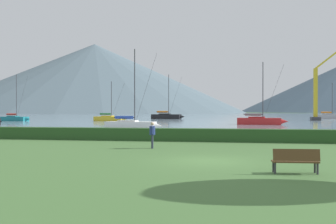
# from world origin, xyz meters

# --- Properties ---
(ground_plane) EXTENTS (1000.00, 1000.00, 0.00)m
(ground_plane) POSITION_xyz_m (0.00, 0.00, 0.00)
(ground_plane) COLOR #477038
(harbor_water) EXTENTS (320.00, 246.00, 0.00)m
(harbor_water) POSITION_xyz_m (0.00, 137.00, 0.00)
(harbor_water) COLOR gray
(harbor_water) RESTS_ON ground_plane
(hedge_line) EXTENTS (80.00, 1.20, 0.97)m
(hedge_line) POSITION_xyz_m (0.00, 11.00, 0.49)
(hedge_line) COLOR #284C23
(hedge_line) RESTS_ON ground_plane
(sailboat_slip_2) EXTENTS (8.20, 3.03, 9.78)m
(sailboat_slip_2) POSITION_xyz_m (28.32, 89.42, 0.67)
(sailboat_slip_2) COLOR #9E9EA3
(sailboat_slip_2) RESTS_ON harbor_water
(sailboat_slip_3) EXTENTS (8.15, 3.26, 10.21)m
(sailboat_slip_3) POSITION_xyz_m (5.94, 44.72, 0.67)
(sailboat_slip_3) COLOR red
(sailboat_slip_3) RESTS_ON harbor_water
(sailboat_slip_5) EXTENTS (7.14, 2.59, 9.89)m
(sailboat_slip_5) POSITION_xyz_m (-10.93, 26.75, 0.60)
(sailboat_slip_5) COLOR white
(sailboat_slip_5) RESTS_ON harbor_water
(sailboat_slip_6) EXTENTS (7.42, 2.79, 8.51)m
(sailboat_slip_6) POSITION_xyz_m (-24.30, 58.68, 0.60)
(sailboat_slip_6) COLOR gold
(sailboat_slip_6) RESTS_ON harbor_water
(sailboat_slip_7) EXTENTS (7.02, 2.79, 10.03)m
(sailboat_slip_7) POSITION_xyz_m (-44.54, 55.72, 0.59)
(sailboat_slip_7) COLOR #19707A
(sailboat_slip_7) RESTS_ON harbor_water
(sailboat_slip_8) EXTENTS (9.11, 3.59, 11.79)m
(sailboat_slip_8) POSITION_xyz_m (-15.39, 79.63, 0.75)
(sailboat_slip_8) COLOR black
(sailboat_slip_8) RESTS_ON harbor_water
(park_bench_near_path) EXTENTS (1.75, 0.60, 0.95)m
(park_bench_near_path) POSITION_xyz_m (3.41, -2.94, 0.53)
(park_bench_near_path) COLOR brown
(park_bench_near_path) RESTS_ON ground_plane
(person_seated_viewer) EXTENTS (0.36, 0.56, 1.65)m
(person_seated_viewer) POSITION_xyz_m (-3.83, 5.24, 0.97)
(person_seated_viewer) COLOR #2D3347
(person_seated_viewer) RESTS_ON ground_plane
(dock_crane) EXTENTS (7.15, 2.00, 16.75)m
(dock_crane) POSITION_xyz_m (20.61, 70.79, 5.33)
(dock_crane) COLOR #333338
(dock_crane) RESTS_ON ground_plane
(distant_hill_east_ridge) EXTENTS (261.28, 261.28, 60.08)m
(distant_hill_east_ridge) POSITION_xyz_m (-115.34, 292.78, 30.04)
(distant_hill_east_ridge) COLOR slate
(distant_hill_east_ridge) RESTS_ON ground_plane
(distant_hill_far_shoulder) EXTENTS (211.19, 211.19, 36.19)m
(distant_hill_far_shoulder) POSITION_xyz_m (-162.46, 286.19, 18.09)
(distant_hill_far_shoulder) COLOR slate
(distant_hill_far_shoulder) RESTS_ON ground_plane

